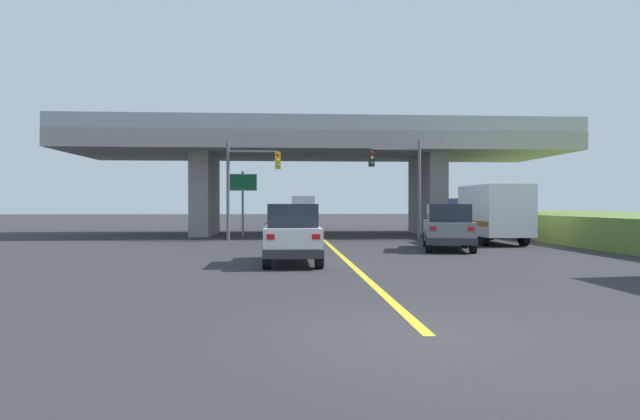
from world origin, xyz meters
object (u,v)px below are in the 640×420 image
(highway_sign, at_px, (243,188))
(semi_truck_distant, at_px, (303,209))
(traffic_signal_farside, at_px, (246,177))
(suv_crossing, at_px, (448,227))
(sedan_oncoming, at_px, (304,216))
(suv_lead, at_px, (292,234))
(traffic_signal_nearside, at_px, (402,176))
(box_truck, at_px, (489,213))

(highway_sign, height_order, semi_truck_distant, highway_sign)
(traffic_signal_farside, distance_m, semi_truck_distant, 28.97)
(suv_crossing, relative_size, sedan_oncoming, 1.11)
(suv_lead, bearing_deg, traffic_signal_nearside, 61.97)
(suv_lead, distance_m, highway_sign, 16.52)
(sedan_oncoming, xyz_separation_m, traffic_signal_farside, (-3.79, -16.63, 2.54))
(box_truck, bearing_deg, suv_crossing, -129.73)
(suv_crossing, bearing_deg, suv_lead, -130.77)
(highway_sign, xyz_separation_m, semi_truck_distant, (4.55, 24.73, -1.48))
(suv_crossing, bearing_deg, sedan_oncoming, 115.68)
(highway_sign, bearing_deg, sedan_oncoming, 71.47)
(traffic_signal_farside, xyz_separation_m, semi_truck_distant, (4.07, 28.61, -2.01))
(box_truck, relative_size, highway_sign, 1.62)
(suv_crossing, distance_m, semi_truck_distant, 36.10)
(suv_crossing, height_order, highway_sign, highway_sign)
(suv_crossing, height_order, box_truck, box_truck)
(suv_lead, xyz_separation_m, semi_truck_distant, (1.65, 40.87, 0.53))
(suv_crossing, distance_m, traffic_signal_nearside, 7.23)
(box_truck, distance_m, highway_sign, 14.97)
(sedan_oncoming, relative_size, semi_truck_distant, 0.61)
(suv_lead, xyz_separation_m, traffic_signal_nearside, (6.32, 11.88, 2.61))
(suv_lead, bearing_deg, suv_crossing, 36.71)
(highway_sign, relative_size, semi_truck_distant, 0.57)
(sedan_oncoming, relative_size, traffic_signal_nearside, 0.78)
(traffic_signal_farside, bearing_deg, semi_truck_distant, 81.91)
(traffic_signal_farside, height_order, semi_truck_distant, traffic_signal_farside)
(suv_lead, relative_size, box_truck, 0.68)
(suv_crossing, distance_m, sedan_oncoming, 24.36)
(sedan_oncoming, relative_size, highway_sign, 1.07)
(suv_lead, bearing_deg, traffic_signal_farside, 101.14)
(suv_lead, xyz_separation_m, suv_crossing, (6.92, 5.16, 0.00))
(suv_lead, bearing_deg, box_truck, 41.87)
(suv_lead, relative_size, sedan_oncoming, 1.03)
(traffic_signal_nearside, distance_m, traffic_signal_farside, 8.74)
(suv_lead, height_order, traffic_signal_nearside, traffic_signal_nearside)
(suv_lead, height_order, sedan_oncoming, same)
(highway_sign, bearing_deg, traffic_signal_nearside, -24.81)
(suv_crossing, bearing_deg, box_truck, 62.79)
(traffic_signal_nearside, xyz_separation_m, semi_truck_distant, (-4.67, 28.99, -2.08))
(box_truck, relative_size, traffic_signal_farside, 1.19)
(traffic_signal_farside, xyz_separation_m, highway_sign, (-0.48, 3.88, -0.53))
(semi_truck_distant, bearing_deg, traffic_signal_nearside, -80.85)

